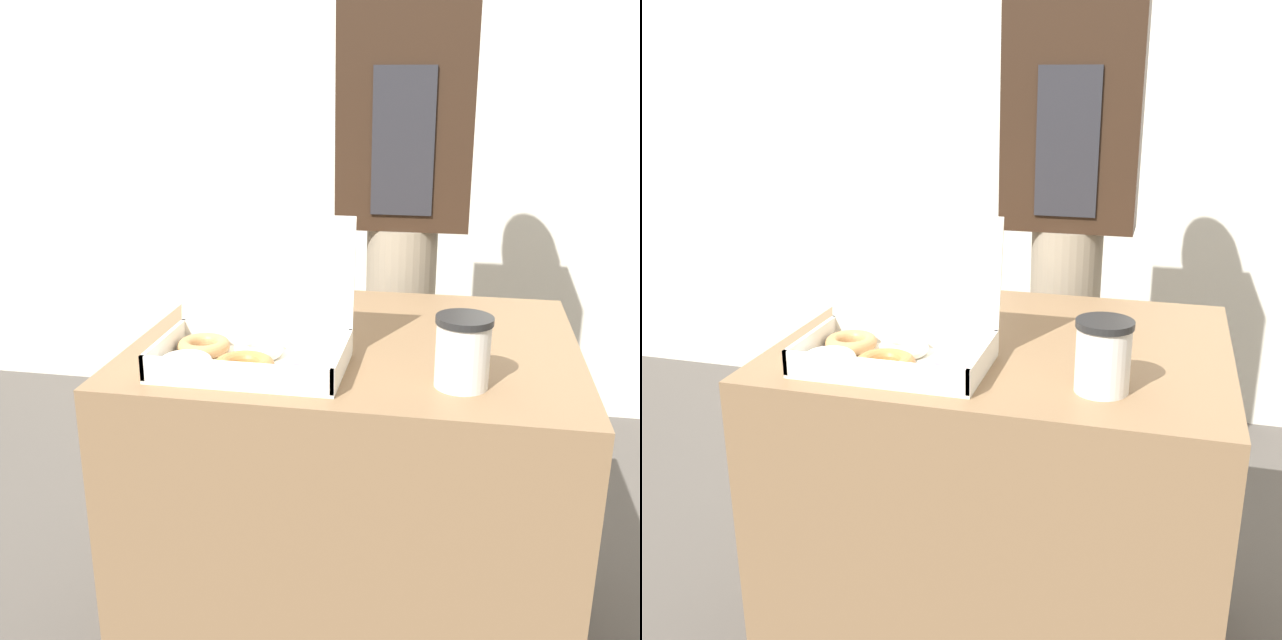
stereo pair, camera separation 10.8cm
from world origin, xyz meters
TOP-DOWN VIEW (x-y plane):
  - wall_back at (0.00, 1.43)m, footprint 10.00×0.05m
  - table at (0.00, 0.00)m, footprint 0.88×0.71m
  - donut_box at (-0.18, -0.19)m, footprint 0.34×0.27m
  - coffee_cup at (0.21, -0.21)m, footprint 0.10×0.10m
  - person_customer at (0.04, 0.54)m, footprint 0.34×0.21m

SIDE VIEW (x-z plane):
  - table at x=0.00m, z-range 0.00..0.77m
  - donut_box at x=-0.18m, z-range 0.68..0.94m
  - coffee_cup at x=0.21m, z-range 0.77..0.89m
  - person_customer at x=0.04m, z-range 0.11..1.79m
  - wall_back at x=0.00m, z-range 0.00..2.60m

